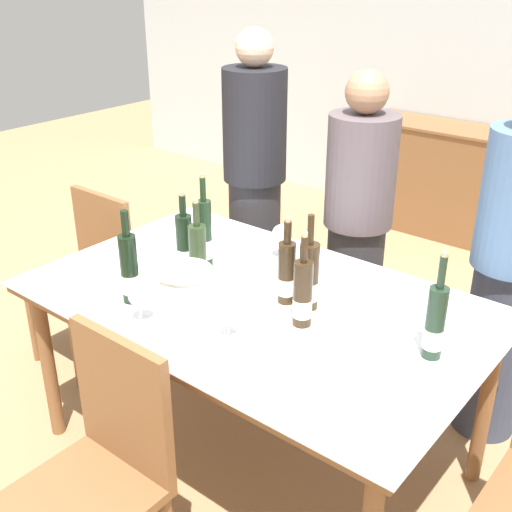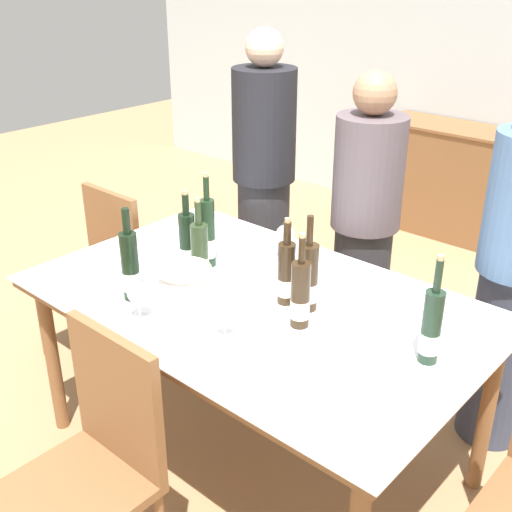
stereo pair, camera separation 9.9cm
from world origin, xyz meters
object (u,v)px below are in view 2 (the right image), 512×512
at_px(ice_bucket, 185,289).
at_px(wine_bottle_4, 286,274).
at_px(wine_bottle_7, 308,279).
at_px(wine_glass_2, 285,235).
at_px(wine_glass_1, 224,315).
at_px(wine_bottle_6, 187,244).
at_px(sideboard_cabinet, 454,181).
at_px(wine_bottle_0, 431,328).
at_px(wine_bottle_2, 208,234).
at_px(wine_bottle_3, 130,267).
at_px(wine_glass_0, 138,294).
at_px(wine_bottle_5, 200,254).
at_px(chair_left_end, 97,262).
at_px(chair_near_front, 95,453).
at_px(person_host, 264,191).
at_px(wine_bottle_1, 300,296).
at_px(dining_table, 256,313).
at_px(person_guest_left, 364,233).

distance_m(ice_bucket, wine_bottle_4, 0.38).
bearing_deg(wine_bottle_7, wine_glass_2, 139.96).
bearing_deg(wine_glass_1, wine_bottle_6, 150.46).
bearing_deg(sideboard_cabinet, wine_bottle_7, -75.74).
distance_m(wine_bottle_0, wine_glass_1, 0.69).
height_order(wine_bottle_2, wine_glass_1, wine_bottle_2).
bearing_deg(wine_bottle_3, sideboard_cabinet, 92.79).
distance_m(wine_glass_0, wine_glass_2, 0.75).
height_order(wine_bottle_5, chair_left_end, wine_bottle_5).
height_order(sideboard_cabinet, wine_glass_0, wine_glass_0).
distance_m(wine_bottle_2, wine_glass_2, 0.34).
relative_size(wine_bottle_5, chair_left_end, 0.40).
height_order(wine_bottle_7, chair_near_front, wine_bottle_7).
xyz_separation_m(ice_bucket, wine_glass_2, (-0.02, 0.61, 0.01)).
xyz_separation_m(wine_bottle_3, wine_bottle_4, (0.46, 0.37, -0.01)).
relative_size(sideboard_cabinet, person_host, 0.72).
bearing_deg(wine_bottle_0, wine_bottle_7, 178.74).
bearing_deg(wine_glass_0, wine_glass_1, 20.70).
bearing_deg(sideboard_cabinet, wine_bottle_0, -66.59).
height_order(wine_bottle_1, wine_bottle_3, wine_bottle_3).
height_order(wine_bottle_7, wine_glass_0, wine_bottle_7).
bearing_deg(chair_near_front, wine_bottle_3, 127.48).
height_order(ice_bucket, wine_glass_0, ice_bucket).
height_order(dining_table, person_host, person_host).
bearing_deg(wine_bottle_1, wine_bottle_6, 176.26).
height_order(wine_glass_1, person_guest_left, person_guest_left).
height_order(ice_bucket, wine_bottle_7, wine_bottle_7).
xyz_separation_m(wine_glass_2, chair_near_front, (0.14, -1.13, -0.36)).
bearing_deg(wine_bottle_2, wine_glass_0, -75.24).
bearing_deg(chair_near_front, wine_bottle_6, 115.71).
bearing_deg(wine_bottle_5, dining_table, 7.95).
distance_m(wine_bottle_7, wine_glass_1, 0.36).
height_order(wine_glass_1, person_host, person_host).
bearing_deg(wine_bottle_1, wine_bottle_7, 114.91).
bearing_deg(wine_bottle_6, wine_bottle_4, 6.79).
bearing_deg(wine_bottle_5, wine_bottle_2, 122.10).
relative_size(ice_bucket, wine_glass_2, 1.29).
height_order(sideboard_cabinet, chair_left_end, chair_left_end).
height_order(dining_table, wine_bottle_7, wine_bottle_7).
distance_m(wine_bottle_2, wine_glass_0, 0.50).
distance_m(sideboard_cabinet, wine_bottle_2, 2.82).
relative_size(sideboard_cabinet, wine_bottle_0, 3.14).
bearing_deg(wine_bottle_6, person_guest_left, 69.47).
relative_size(dining_table, wine_bottle_2, 4.32).
distance_m(wine_bottle_1, chair_near_front, 0.86).
bearing_deg(wine_glass_1, person_guest_left, 97.70).
bearing_deg(dining_table, sideboard_cabinet, 100.17).
distance_m(dining_table, wine_bottle_4, 0.22).
xyz_separation_m(wine_bottle_3, person_host, (-0.32, 1.14, -0.07)).
bearing_deg(chair_left_end, chair_near_front, -36.04).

